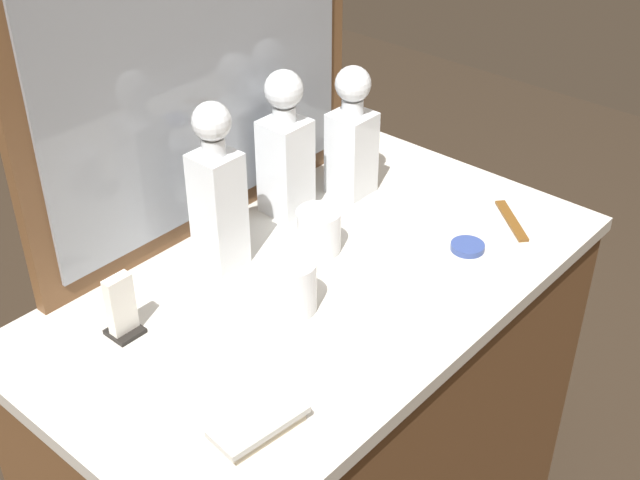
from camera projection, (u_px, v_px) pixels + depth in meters
dresser at (320, 458)px, 1.72m from camera, size 1.05×0.60×0.92m
dresser_mirror at (195, 29)px, 1.41m from camera, size 0.75×0.03×0.77m
crystal_decanter_center at (218, 202)px, 1.44m from camera, size 0.07×0.07×0.31m
crystal_decanter_left at (352, 144)px, 1.66m from camera, size 0.08×0.08×0.27m
crystal_decanter_front at (285, 156)px, 1.60m from camera, size 0.08×0.08×0.29m
crystal_tumbler_far_right at (293, 288)px, 1.38m from camera, size 0.08×0.08×0.09m
crystal_tumbler_left at (319, 233)px, 1.52m from camera, size 0.08×0.08×0.08m
silver_brush_right at (259, 425)px, 1.16m from camera, size 0.14×0.08×0.02m
porcelain_dish at (468, 247)px, 1.54m from camera, size 0.06×0.06×0.01m
tortoiseshell_comb at (511, 221)px, 1.62m from camera, size 0.11×0.12×0.01m
napkin_holder at (122, 310)px, 1.32m from camera, size 0.05×0.05×0.11m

